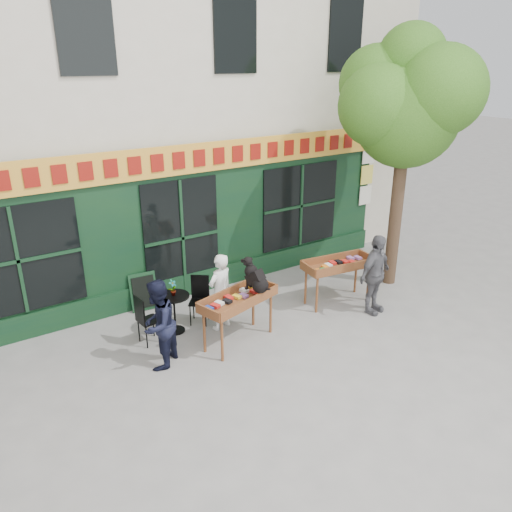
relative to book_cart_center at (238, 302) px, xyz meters
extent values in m
plane|color=slate|center=(0.05, 0.00, -0.82)|extent=(80.00, 80.00, 0.00)
cube|color=beige|center=(0.05, 6.00, 4.18)|extent=(14.00, 7.00, 10.00)
cube|color=black|center=(0.05, 2.42, 0.78)|extent=(11.00, 0.16, 3.20)
cube|color=gold|center=(0.05, 2.30, 2.18)|extent=(11.00, 0.06, 0.60)
cube|color=maroon|center=(0.05, 2.26, 2.18)|extent=(9.60, 0.03, 0.34)
cube|color=black|center=(0.05, 2.32, -0.57)|extent=(11.00, 0.10, 0.50)
cube|color=black|center=(0.05, 2.32, 0.53)|extent=(1.70, 0.05, 2.50)
cube|color=black|center=(-3.15, 2.32, 0.73)|extent=(2.20, 0.05, 2.00)
cube|color=black|center=(3.25, 2.32, 0.73)|extent=(2.20, 0.05, 2.00)
cube|color=silver|center=(5.45, 2.30, 0.68)|extent=(0.42, 0.02, 0.50)
cube|color=#E5D14C|center=(5.45, 2.30, 1.23)|extent=(0.42, 0.02, 0.50)
cube|color=silver|center=(5.45, 2.30, 1.78)|extent=(0.42, 0.02, 0.50)
cylinder|color=#382619|center=(4.35, 0.30, 0.98)|extent=(0.28, 0.28, 3.60)
sphere|color=#244E11|center=(4.35, 0.30, 2.98)|extent=(2.20, 2.20, 2.20)
sphere|color=#244E11|center=(5.05, 0.60, 3.28)|extent=(1.80, 1.80, 1.80)
sphere|color=#244E11|center=(3.75, 0.50, 3.18)|extent=(1.70, 1.70, 1.70)
sphere|color=#244E11|center=(4.55, -0.30, 3.48)|extent=(1.80, 1.80, 1.80)
sphere|color=#244E11|center=(4.05, 0.90, 3.58)|extent=(1.60, 1.60, 1.60)
sphere|color=#244E11|center=(4.45, 0.40, 4.08)|extent=(1.40, 1.40, 1.40)
cylinder|color=brown|center=(-0.57, -0.38, -0.42)|extent=(0.05, 0.05, 0.80)
cylinder|color=brown|center=(0.68, -0.05, -0.42)|extent=(0.05, 0.05, 0.80)
cylinder|color=brown|center=(-0.68, 0.05, -0.42)|extent=(0.05, 0.05, 0.80)
cylinder|color=brown|center=(0.57, 0.38, -0.42)|extent=(0.05, 0.05, 0.80)
cube|color=brown|center=(0.00, 0.00, 0.00)|extent=(1.60, 0.94, 0.05)
cube|color=brown|center=(0.07, -0.28, 0.08)|extent=(1.46, 0.42, 0.18)
cube|color=brown|center=(-0.07, 0.28, 0.08)|extent=(1.46, 0.42, 0.18)
cube|color=brown|center=(0.00, 0.00, 0.06)|extent=(1.36, 0.72, 0.06)
imported|color=white|center=(0.00, 0.65, -0.06)|extent=(0.63, 0.49, 1.52)
cylinder|color=brown|center=(1.94, 0.09, -0.42)|extent=(0.05, 0.05, 0.80)
cylinder|color=brown|center=(3.23, -0.09, -0.42)|extent=(0.05, 0.05, 0.80)
cylinder|color=brown|center=(2.00, 0.52, -0.42)|extent=(0.05, 0.05, 0.80)
cylinder|color=brown|center=(3.29, 0.35, -0.42)|extent=(0.05, 0.05, 0.80)
cube|color=brown|center=(2.61, 0.22, 0.00)|extent=(1.57, 0.78, 0.05)
cube|color=brown|center=(2.58, -0.07, 0.08)|extent=(1.49, 0.24, 0.18)
cube|color=brown|center=(2.65, 0.50, 0.08)|extent=(1.49, 0.24, 0.18)
cube|color=brown|center=(2.61, 0.22, 0.06)|extent=(1.34, 0.57, 0.06)
imported|color=#545459|center=(2.91, -0.53, 0.01)|extent=(1.04, 0.60, 1.67)
cylinder|color=black|center=(-0.81, 1.00, -0.80)|extent=(0.36, 0.36, 0.03)
cylinder|color=black|center=(-0.81, 1.00, -0.44)|extent=(0.04, 0.04, 0.72)
cylinder|color=black|center=(-0.81, 1.00, -0.07)|extent=(0.60, 0.60, 0.03)
cube|color=black|center=(-1.36, 0.90, -0.37)|extent=(0.39, 0.39, 0.03)
cube|color=black|center=(-1.53, 0.88, -0.12)|extent=(0.07, 0.36, 0.50)
cylinder|color=black|center=(-1.19, 0.76, -0.60)|extent=(0.02, 0.02, 0.44)
cylinder|color=black|center=(-1.22, 1.06, -0.60)|extent=(0.02, 0.02, 0.44)
cylinder|color=black|center=(-1.49, 0.74, -0.60)|extent=(0.02, 0.02, 0.44)
cylinder|color=black|center=(-1.52, 1.03, -0.60)|extent=(0.02, 0.02, 0.44)
cube|color=black|center=(-0.26, 1.05, -0.37)|extent=(0.51, 0.51, 0.03)
cube|color=black|center=(-0.15, 1.18, -0.12)|extent=(0.30, 0.25, 0.50)
cylinder|color=black|center=(-0.47, 1.03, -0.60)|extent=(0.02, 0.02, 0.44)
cylinder|color=black|center=(-0.24, 0.84, -0.60)|extent=(0.02, 0.02, 0.44)
cylinder|color=black|center=(-0.28, 1.26, -0.60)|extent=(0.02, 0.02, 0.44)
cylinder|color=black|center=(-0.05, 1.07, -0.60)|extent=(0.02, 0.02, 0.44)
imported|color=gray|center=(-0.81, 1.00, 0.10)|extent=(0.20, 0.17, 0.32)
imported|color=black|center=(-1.51, 0.10, -0.04)|extent=(0.96, 0.95, 1.57)
cube|color=black|center=(-0.94, 2.20, -0.42)|extent=(0.58, 0.24, 0.79)
cube|color=black|center=(-0.94, 2.18, -0.42)|extent=(0.47, 0.21, 0.65)
camera|label=1|loc=(-4.22, -6.82, 4.04)|focal=35.00mm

